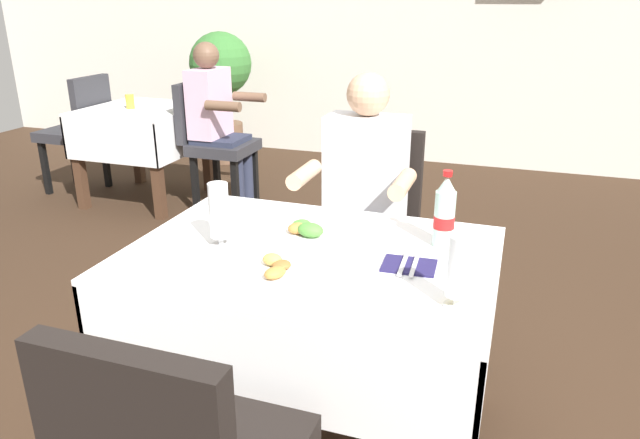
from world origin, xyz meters
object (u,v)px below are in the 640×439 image
at_px(chair_far_diner_seat, 370,221).
at_px(background_chair_left, 79,127).
at_px(background_table_tumbler, 130,102).
at_px(beer_glass_middle, 219,215).
at_px(beer_glass_left, 459,272).
at_px(potted_plant_corner, 221,80).
at_px(background_dining_table, 143,132).
at_px(napkin_cutlery_set, 409,265).
at_px(background_chair_right, 213,138).
at_px(background_patron, 217,118).
at_px(plate_far_diner, 307,230).
at_px(seated_diner_far, 362,197).
at_px(main_dining_table, 311,294).
at_px(cola_bottle_primary, 445,214).
at_px(plate_near_camera, 277,271).

height_order(chair_far_diner_seat, background_chair_left, same).
bearing_deg(background_table_tumbler, beer_glass_middle, -48.22).
relative_size(beer_glass_left, background_chair_left, 0.22).
bearing_deg(potted_plant_corner, background_dining_table, -91.00).
xyz_separation_m(napkin_cutlery_set, background_chair_right, (-1.92, 2.18, -0.20)).
height_order(background_patron, background_table_tumbler, background_patron).
xyz_separation_m(plate_far_diner, background_chair_right, (-1.52, 2.04, -0.21)).
distance_m(plate_far_diner, beer_glass_left, 0.68).
distance_m(seated_diner_far, background_dining_table, 2.62).
relative_size(main_dining_table, beer_glass_middle, 5.45).
bearing_deg(chair_far_diner_seat, background_dining_table, 148.82).
relative_size(plate_far_diner, napkin_cutlery_set, 1.31).
bearing_deg(cola_bottle_primary, background_chair_left, 148.61).
height_order(plate_near_camera, cola_bottle_primary, cola_bottle_primary).
xyz_separation_m(chair_far_diner_seat, napkin_cutlery_set, (0.34, -0.85, 0.20)).
bearing_deg(napkin_cutlery_set, background_chair_right, 131.39).
relative_size(napkin_cutlery_set, potted_plant_corner, 0.15).
bearing_deg(potted_plant_corner, background_chair_left, -116.29).
height_order(chair_far_diner_seat, potted_plant_corner, potted_plant_corner).
bearing_deg(background_patron, background_chair_left, 180.00).
bearing_deg(background_chair_left, background_patron, 0.00).
bearing_deg(background_patron, beer_glass_middle, -61.26).
bearing_deg(background_patron, beer_glass_left, -49.50).
bearing_deg(plate_far_diner, beer_glass_left, -31.65).
relative_size(chair_far_diner_seat, potted_plant_corner, 0.77).
xyz_separation_m(beer_glass_middle, background_patron, (-1.22, 2.23, -0.15)).
height_order(beer_glass_middle, potted_plant_corner, potted_plant_corner).
distance_m(napkin_cutlery_set, background_chair_left, 3.84).
relative_size(napkin_cutlery_set, background_patron, 0.15).
xyz_separation_m(plate_far_diner, napkin_cutlery_set, (0.40, -0.14, -0.01)).
xyz_separation_m(seated_diner_far, background_chair_left, (-2.80, 1.44, -0.16)).
relative_size(main_dining_table, potted_plant_corner, 0.99).
height_order(main_dining_table, background_chair_left, background_chair_left).
bearing_deg(background_table_tumbler, plate_far_diner, -42.19).
bearing_deg(background_chair_right, napkin_cutlery_set, -48.61).
height_order(seated_diner_far, napkin_cutlery_set, seated_diner_far).
relative_size(plate_near_camera, beer_glass_middle, 1.05).
xyz_separation_m(seated_diner_far, napkin_cutlery_set, (0.36, -0.74, 0.04)).
bearing_deg(plate_near_camera, background_chair_right, 123.03).
height_order(napkin_cutlery_set, potted_plant_corner, potted_plant_corner).
bearing_deg(background_dining_table, background_table_tumbler, -128.12).
bearing_deg(chair_far_diner_seat, plate_far_diner, -94.85).
distance_m(plate_near_camera, beer_glass_left, 0.56).
bearing_deg(plate_near_camera, napkin_cutlery_set, 27.45).
height_order(seated_diner_far, beer_glass_middle, seated_diner_far).
bearing_deg(seated_diner_far, background_chair_right, 137.41).
relative_size(chair_far_diner_seat, background_chair_right, 1.00).
distance_m(plate_near_camera, background_patron, 2.81).
bearing_deg(background_chair_right, seated_diner_far, -42.59).
relative_size(seated_diner_far, napkin_cutlery_set, 6.55).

